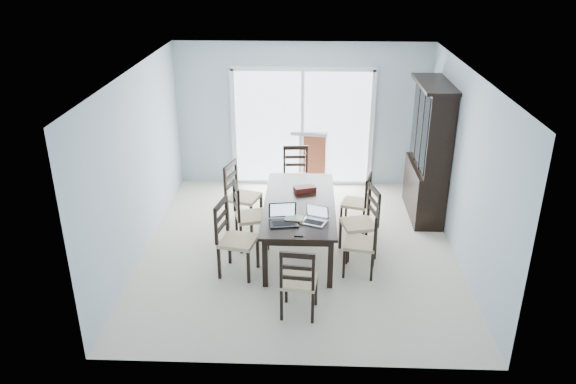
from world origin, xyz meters
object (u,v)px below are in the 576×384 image
Objects in this scene: laptop_silver at (314,219)px; chair_left_mid at (244,209)px; chair_right_near at (367,235)px; laptop_dark at (284,220)px; chair_right_mid at (366,215)px; hot_tub at (284,142)px; china_hutch at (429,153)px; chair_right_far at (361,196)px; chair_left_near at (230,230)px; dining_table at (299,207)px; chair_end_near at (298,276)px; game_box at (305,189)px; chair_end_far at (296,169)px; chair_left_far at (238,188)px; cell_phone at (299,235)px.

chair_left_mid is at bearing 165.77° from laptop_silver.
laptop_dark is at bearing 102.07° from chair_right_near.
chair_left_mid is at bearing 77.36° from chair_right_near.
chair_right_mid is 3.70m from hot_tub.
laptop_dark is (-2.22, -1.93, -0.26)m from china_hutch.
chair_left_near is at bearing 142.46° from chair_right_far.
chair_left_near is (-0.90, -0.67, -0.04)m from dining_table.
china_hutch reaches higher than chair_left_near.
chair_left_mid is 3.34m from hot_tub.
hot_tub is at bearing 100.93° from chair_end_near.
laptop_dark is (0.60, -0.74, 0.20)m from chair_left_mid.
chair_end_near is at bearing 136.28° from chair_right_mid.
chair_right_mid is (0.93, -0.09, -0.05)m from dining_table.
chair_end_near is 2.90× the size of laptop_silver.
laptop_silver is at bearing -82.83° from game_box.
chair_right_far is 1.54m from laptop_silver.
chair_right_near is at bearing 51.88° from chair_left_mid.
chair_left_mid reaches higher than chair_end_far.
chair_end_near reaches higher than dining_table.
dining_table is 1.66m from chair_end_near.
dining_table is 1.01× the size of hot_tub.
chair_right_near is (1.71, -0.68, -0.04)m from chair_left_mid.
china_hutch is 2.21m from chair_end_far.
chair_end_far reaches higher than dining_table.
hot_tub is (0.42, 3.31, -0.11)m from chair_left_mid.
chair_left_mid reaches higher than dining_table.
chair_right_far is (1.92, -0.07, -0.08)m from chair_left_far.
chair_left_far is 1.09× the size of chair_end_near.
chair_left_near is at bearing 94.10° from chair_right_mid.
laptop_silver is 1.20× the size of game_box.
laptop_dark reaches higher than cell_phone.
hot_tub is (-0.39, 4.37, -0.25)m from cell_phone.
chair_right_near is at bearing 21.37° from laptop_silver.
laptop_dark is (-0.19, -0.68, 0.14)m from dining_table.
chair_right_mid is at bearing 115.99° from chair_end_far.
chair_right_mid is 0.93m from laptop_silver.
chair_right_mid is 0.79m from chair_right_far.
cell_phone is (0.01, -1.00, 0.08)m from dining_table.
dining_table is 0.94m from chair_right_mid.
dining_table is 0.68m from laptop_silver.
chair_right_mid is at bearing 7.07° from chair_right_near.
chair_left_far is at bearing 177.98° from chair_left_mid.
game_box reaches higher than cell_phone.
chair_left_near reaches higher than chair_left_far.
china_hutch is 2.03× the size of chair_right_near.
chair_right_near is (1.82, 0.04, -0.06)m from chair_left_near.
chair_right_far is at bearing 41.78° from laptop_dark.
china_hutch is 3.25m from hot_tub.
cell_phone is at bearing -65.91° from laptop_dark.
chair_end_far is (0.70, 1.62, -0.01)m from chair_left_mid.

